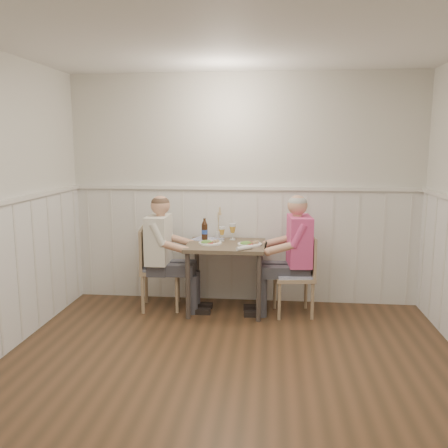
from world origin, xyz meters
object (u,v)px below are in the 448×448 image
object	(u,v)px
dining_table	(226,253)
man_in_pink	(295,264)
chair_right	(299,272)
beer_bottle	(205,230)
chair_left	(155,265)
diner_cream	(163,262)
grass_vase	(217,224)

from	to	relation	value
dining_table	man_in_pink	size ratio (longest dim) A/B	0.64
dining_table	chair_right	world-z (taller)	chair_right
man_in_pink	beer_bottle	world-z (taller)	man_in_pink
beer_bottle	chair_left	bearing A→B (deg)	-162.30
chair_left	diner_cream	xyz separation A→B (m)	(0.10, -0.06, 0.05)
beer_bottle	grass_vase	world-z (taller)	grass_vase
dining_table	chair_right	size ratio (longest dim) A/B	0.98
diner_cream	beer_bottle	size ratio (longest dim) A/B	5.23
chair_right	man_in_pink	xyz separation A→B (m)	(-0.04, 0.00, 0.08)
dining_table	man_in_pink	bearing A→B (deg)	-2.41
chair_left	grass_vase	size ratio (longest dim) A/B	2.38
dining_table	chair_left	size ratio (longest dim) A/B	0.92
dining_table	beer_bottle	size ratio (longest dim) A/B	3.38
grass_vase	chair_right	bearing A→B (deg)	-19.08
chair_left	diner_cream	bearing A→B (deg)	-31.75
dining_table	grass_vase	distance (m)	0.41
beer_bottle	grass_vase	size ratio (longest dim) A/B	0.65
dining_table	beer_bottle	world-z (taller)	beer_bottle
chair_right	beer_bottle	size ratio (longest dim) A/B	3.46
beer_bottle	grass_vase	bearing A→B (deg)	37.39
dining_table	beer_bottle	xyz separation A→B (m)	(-0.26, 0.18, 0.22)
chair_left	beer_bottle	xyz separation A→B (m)	(0.53, 0.17, 0.37)
man_in_pink	diner_cream	world-z (taller)	man_in_pink
dining_table	grass_vase	world-z (taller)	grass_vase
man_in_pink	chair_right	bearing A→B (deg)	-5.32
dining_table	diner_cream	distance (m)	0.70
chair_left	dining_table	bearing A→B (deg)	-0.57
chair_right	chair_left	size ratio (longest dim) A/B	0.94
chair_right	grass_vase	bearing A→B (deg)	160.92
man_in_pink	grass_vase	distance (m)	0.99
man_in_pink	diner_cream	distance (m)	1.43
chair_left	man_in_pink	size ratio (longest dim) A/B	0.69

